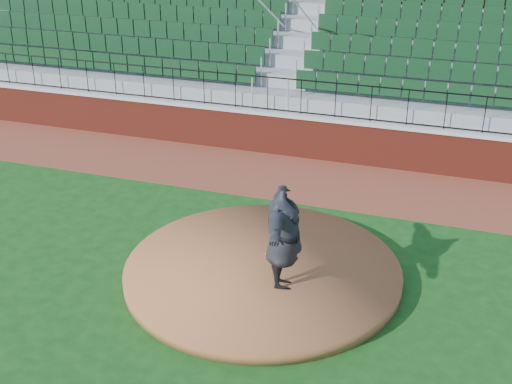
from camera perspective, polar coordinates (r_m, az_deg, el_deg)
ground at (r=13.77m, az=-2.03°, el=-7.42°), size 90.00×90.00×0.00m
warning_track at (r=18.33m, az=3.93°, el=1.21°), size 34.00×3.20×0.01m
field_wall at (r=19.55m, az=5.21°, el=4.59°), size 34.00×0.35×1.20m
wall_cap at (r=19.33m, az=5.29°, el=6.40°), size 34.00×0.45×0.10m
wall_railing at (r=19.16m, az=5.35°, el=7.96°), size 34.00×0.05×1.00m
seating_stands at (r=21.60m, az=7.18°, el=11.20°), size 34.00×5.10×4.60m
concourse_wall at (r=24.19m, az=8.68°, el=13.69°), size 34.00×0.50×5.50m
pitchers_mound at (r=13.78m, az=0.56°, el=-6.77°), size 5.67×5.67×0.25m
pitching_rubber at (r=14.02m, az=2.14°, el=-5.49°), size 0.66×0.25×0.04m
pitcher at (r=12.56m, az=2.40°, el=-4.11°), size 1.24×2.61×2.05m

